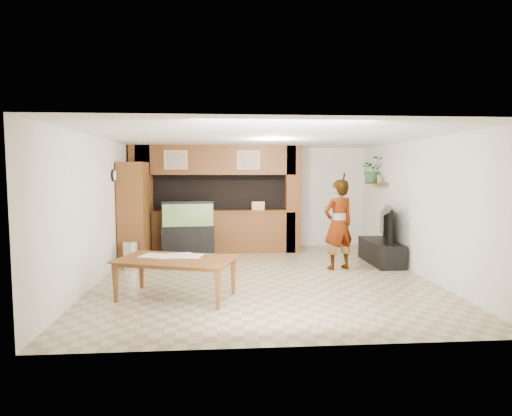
{
  "coord_description": "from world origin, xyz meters",
  "views": [
    {
      "loc": [
        -0.74,
        -7.91,
        2.0
      ],
      "look_at": [
        -0.09,
        0.6,
        1.25
      ],
      "focal_mm": 30.0,
      "sensor_mm": 36.0,
      "label": 1
    }
  ],
  "objects": [
    {
      "name": "newspaper_c",
      "position": [
        -1.35,
        -1.09,
        0.64
      ],
      "size": [
        0.56,
        0.46,
        0.01
      ],
      "primitive_type": "cube",
      "rotation": [
        0.0,
        0.0,
        -0.21
      ],
      "color": "silver",
      "rests_on": "dining_table"
    },
    {
      "name": "potted_plant",
      "position": [
        2.82,
        2.12,
        2.03
      ],
      "size": [
        0.56,
        0.49,
        0.61
      ],
      "primitive_type": "imported",
      "rotation": [
        0.0,
        0.0,
        0.03
      ],
      "color": "#28652F",
      "rests_on": "wall_shelf"
    },
    {
      "name": "floor",
      "position": [
        0.0,
        0.0,
        0.0
      ],
      "size": [
        6.5,
        6.5,
        0.0
      ],
      "primitive_type": "plane",
      "color": "tan",
      "rests_on": "ground"
    },
    {
      "name": "person",
      "position": [
        1.57,
        0.51,
        0.91
      ],
      "size": [
        0.77,
        0.63,
        1.82
      ],
      "primitive_type": "imported",
      "rotation": [
        0.0,
        0.0,
        3.47
      ],
      "color": "#9A8754",
      "rests_on": "floor"
    },
    {
      "name": "wall_clock",
      "position": [
        -2.97,
        1.0,
        1.9
      ],
      "size": [
        0.05,
        0.25,
        0.25
      ],
      "color": "black",
      "rests_on": "wall_left"
    },
    {
      "name": "pantry_cabinet",
      "position": [
        -2.7,
        1.59,
        1.09
      ],
      "size": [
        0.55,
        0.89,
        2.18
      ],
      "primitive_type": "cube",
      "color": "brown",
      "rests_on": "floor"
    },
    {
      "name": "wall_left",
      "position": [
        -3.0,
        0.0,
        1.3
      ],
      "size": [
        0.0,
        6.5,
        6.5
      ],
      "primitive_type": "plane",
      "rotation": [
        1.57,
        0.0,
        1.57
      ],
      "color": "silver",
      "rests_on": "floor"
    },
    {
      "name": "television",
      "position": [
        2.65,
        0.98,
        0.85
      ],
      "size": [
        0.5,
        1.26,
        0.73
      ],
      "primitive_type": "imported",
      "rotation": [
        0.0,
        0.0,
        1.3
      ],
      "color": "black",
      "rests_on": "tv_stand"
    },
    {
      "name": "tv_stand",
      "position": [
        2.65,
        0.98,
        0.24
      ],
      "size": [
        0.54,
        1.47,
        0.49
      ],
      "primitive_type": "cube",
      "color": "black",
      "rests_on": "floor"
    },
    {
      "name": "partition",
      "position": [
        -0.95,
        2.64,
        1.31
      ],
      "size": [
        4.2,
        0.99,
        2.6
      ],
      "color": "brown",
      "rests_on": "floor"
    },
    {
      "name": "wall_back",
      "position": [
        0.0,
        3.25,
        1.3
      ],
      "size": [
        6.0,
        0.0,
        6.0
      ],
      "primitive_type": "plane",
      "rotation": [
        1.57,
        0.0,
        0.0
      ],
      "color": "silver",
      "rests_on": "floor"
    },
    {
      "name": "trash_can",
      "position": [
        -2.62,
        0.8,
        0.29
      ],
      "size": [
        0.31,
        0.31,
        0.58
      ],
      "primitive_type": "cylinder",
      "color": "#B2B2B7",
      "rests_on": "floor"
    },
    {
      "name": "ceiling",
      "position": [
        0.0,
        0.0,
        2.6
      ],
      "size": [
        6.5,
        6.5,
        0.0
      ],
      "primitive_type": "plane",
      "color": "white",
      "rests_on": "wall_back"
    },
    {
      "name": "newspaper_a",
      "position": [
        -1.51,
        -1.05,
        0.64
      ],
      "size": [
        0.63,
        0.52,
        0.01
      ],
      "primitive_type": "cube",
      "rotation": [
        0.0,
        0.0,
        0.25
      ],
      "color": "silver",
      "rests_on": "dining_table"
    },
    {
      "name": "wall_right",
      "position": [
        3.0,
        0.0,
        1.3
      ],
      "size": [
        0.0,
        6.5,
        6.5
      ],
      "primitive_type": "plane",
      "rotation": [
        1.57,
        0.0,
        -1.57
      ],
      "color": "silver",
      "rests_on": "floor"
    },
    {
      "name": "counter_box",
      "position": [
        0.11,
        2.45,
        1.14
      ],
      "size": [
        0.33,
        0.25,
        0.2
      ],
      "primitive_type": "cube",
      "rotation": [
        0.0,
        0.0,
        -0.15
      ],
      "color": "tan",
      "rests_on": "partition"
    },
    {
      "name": "photo_frame",
      "position": [
        2.85,
        1.77,
        1.81
      ],
      "size": [
        0.03,
        0.14,
        0.18
      ],
      "primitive_type": "cube",
      "rotation": [
        0.0,
        0.0,
        -0.05
      ],
      "color": "tan",
      "rests_on": "wall_shelf"
    },
    {
      "name": "wall_shelf",
      "position": [
        2.85,
        1.95,
        1.7
      ],
      "size": [
        0.25,
        0.9,
        0.04
      ],
      "primitive_type": "cube",
      "color": "brown",
      "rests_on": "wall_right"
    },
    {
      "name": "aquarium",
      "position": [
        -1.56,
        1.95,
        0.64
      ],
      "size": [
        1.18,
        0.44,
        1.31
      ],
      "rotation": [
        0.0,
        0.0,
        0.1
      ],
      "color": "black",
      "rests_on": "floor"
    },
    {
      "name": "microphone",
      "position": [
        1.62,
        0.35,
        1.87
      ],
      "size": [
        0.04,
        0.11,
        0.17
      ],
      "primitive_type": "cylinder",
      "rotation": [
        0.44,
        0.0,
        0.0
      ],
      "color": "black",
      "rests_on": "person"
    },
    {
      "name": "dining_table",
      "position": [
        -1.5,
        -1.29,
        0.32
      ],
      "size": [
        2.02,
        1.48,
        0.63
      ],
      "primitive_type": "imported",
      "rotation": [
        0.0,
        0.0,
        -0.29
      ],
      "color": "brown",
      "rests_on": "floor"
    },
    {
      "name": "newspaper_b",
      "position": [
        -1.82,
        -1.05,
        0.64
      ],
      "size": [
        0.59,
        0.51,
        0.01
      ],
      "primitive_type": "cube",
      "rotation": [
        0.0,
        0.0,
        -0.34
      ],
      "color": "silver",
      "rests_on": "dining_table"
    }
  ]
}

